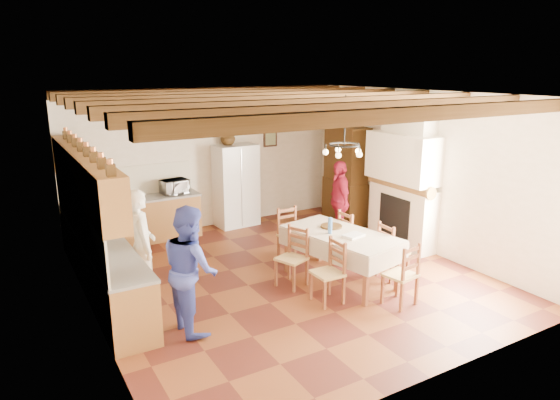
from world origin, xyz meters
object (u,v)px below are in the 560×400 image
object	(u,v)px
person_woman_blue	(190,269)
chair_right_near	(393,250)
person_man	(142,246)
chair_left_far	(292,258)
chair_right_far	(352,236)
refrigerator	(234,185)
dining_table	(341,238)
person_woman_red	(339,201)
hutch	(345,175)
chair_end_far	(292,235)
chair_left_near	(327,272)
microwave	(175,187)
chair_end_near	(400,274)

from	to	relation	value
person_woman_blue	chair_right_near	bearing A→B (deg)	-92.95
person_man	person_woman_blue	xyz separation A→B (m)	(0.33, -1.14, -0.01)
chair_left_far	chair_right_far	size ratio (longest dim) A/B	1.00
refrigerator	dining_table	xyz separation A→B (m)	(0.16, -3.66, -0.15)
person_woman_blue	person_woman_red	bearing A→B (deg)	-64.94
chair_left_far	person_woman_blue	world-z (taller)	person_woman_blue
hutch	chair_end_far	xyz separation A→B (m)	(-2.23, -1.39, -0.61)
dining_table	person_woman_red	size ratio (longest dim) A/B	1.26
dining_table	chair_right_near	distance (m)	0.93
chair_left_near	person_woman_red	xyz separation A→B (m)	(1.83, 2.18, 0.33)
dining_table	chair_end_far	distance (m)	1.23
chair_right_near	chair_end_far	size ratio (longest dim) A/B	1.00
chair_right_near	person_woman_red	size ratio (longest dim) A/B	0.59
person_woman_blue	microwave	bearing A→B (deg)	-17.13
chair_left_far	person_woman_red	xyz separation A→B (m)	(1.98, 1.42, 0.33)
chair_end_near	dining_table	bearing A→B (deg)	-86.72
chair_left_near	chair_end_near	xyz separation A→B (m)	(0.89, -0.59, 0.00)
person_woman_blue	chair_left_near	bearing A→B (deg)	-99.40
person_woman_blue	microwave	xyz separation A→B (m)	(1.07, 3.78, 0.19)
chair_left_near	microwave	size ratio (longest dim) A/B	1.83
chair_right_far	chair_end_far	world-z (taller)	same
chair_left_far	chair_right_far	distance (m)	1.51
refrigerator	dining_table	world-z (taller)	refrigerator
dining_table	person_woman_red	xyz separation A→B (m)	(1.20, 1.66, 0.07)
chair_left_near	person_man	size ratio (longest dim) A/B	0.56
chair_left_near	person_woman_blue	bearing A→B (deg)	-97.63
hutch	person_woman_red	xyz separation A→B (m)	(-0.84, -0.91, -0.27)
chair_left_far	chair_end_far	world-z (taller)	same
chair_left_near	hutch	bearing A→B (deg)	139.73
chair_left_far	person_woman_red	world-z (taller)	person_woman_red
chair_left_far	microwave	size ratio (longest dim) A/B	1.83
chair_right_near	microwave	world-z (taller)	microwave
refrigerator	chair_end_far	distance (m)	2.52
person_woman_red	chair_end_near	bearing A→B (deg)	1.74
dining_table	person_woman_blue	distance (m)	2.64
chair_end_far	person_woman_blue	distance (m)	2.84
chair_end_far	person_woman_blue	size ratio (longest dim) A/B	0.56
chair_right_near	chair_right_far	world-z (taller)	same
dining_table	chair_right_far	distance (m)	0.93
microwave	chair_end_near	bearing A→B (deg)	-77.40
dining_table	chair_right_far	xyz separation A→B (m)	(0.69, 0.56, -0.26)
dining_table	person_woman_blue	bearing A→B (deg)	-174.90
hutch	microwave	size ratio (longest dim) A/B	4.13
chair_right_far	person_woman_red	xyz separation A→B (m)	(0.51, 1.09, 0.33)
person_woman_red	chair_end_far	bearing A→B (deg)	-50.72
dining_table	chair_right_far	size ratio (longest dim) A/B	2.14
hutch	chair_left_far	distance (m)	3.71
dining_table	person_woman_blue	world-z (taller)	person_woman_blue
chair_right_near	chair_right_far	size ratio (longest dim) A/B	1.00
chair_end_far	person_woman_red	bearing A→B (deg)	17.17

